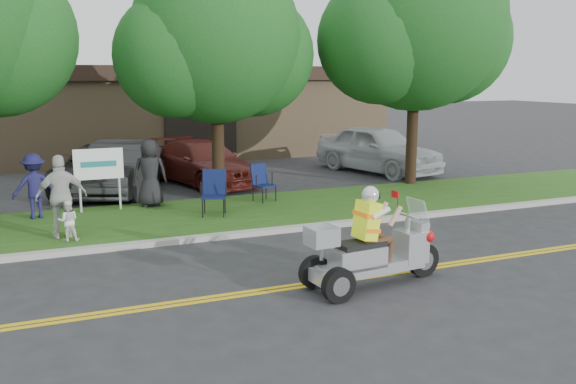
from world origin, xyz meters
name	(u,v)px	position (x,y,z in m)	size (l,w,h in m)	color
ground	(303,275)	(0.00, 0.00, 0.00)	(120.00, 120.00, 0.00)	#28282B
centerline_near	(316,285)	(0.00, -0.58, 0.01)	(60.00, 0.10, 0.01)	gold
centerline_far	(313,282)	(0.00, -0.42, 0.01)	(60.00, 0.10, 0.01)	gold
curb	(249,233)	(0.00, 3.05, 0.06)	(60.00, 0.25, 0.12)	#A8A89E
grass_verge	(222,214)	(0.00, 5.20, 0.06)	(60.00, 4.00, 0.10)	#254A13
commercial_building	(179,110)	(2.00, 18.98, 2.01)	(18.00, 8.20, 4.00)	#9E7F5B
tree_mid	(217,46)	(0.55, 7.23, 4.43)	(5.88, 4.80, 7.05)	#332114
tree_right	(417,30)	(7.06, 7.03, 5.03)	(6.86, 5.60, 8.07)	#332114
business_sign	(99,167)	(-2.90, 6.60, 1.26)	(1.25, 0.06, 1.75)	silver
trike_scooter	(371,252)	(0.83, -0.99, 0.62)	(2.74, 0.95, 1.79)	black
lawn_chair_a	(214,190)	(-0.25, 5.03, 0.75)	(0.79, 0.80, 1.15)	black
lawn_chair_b	(262,180)	(1.47, 6.21, 0.69)	(0.70, 0.71, 1.04)	black
spectator_adult_right	(61,196)	(-3.93, 4.14, 1.02)	(1.07, 0.45, 1.83)	beige
spectator_chair_a	(34,186)	(-4.48, 6.37, 0.91)	(1.05, 0.60, 1.62)	#1A1946
spectator_chair_b	(150,173)	(-1.57, 6.71, 1.02)	(0.90, 0.58, 1.84)	black
child_right	(68,221)	(-3.85, 3.78, 0.55)	(0.43, 0.34, 0.89)	white
parked_car_left	(120,168)	(-2.00, 9.46, 0.80)	(1.70, 4.86, 1.60)	#28282A
parked_car_mid	(102,168)	(-2.50, 10.09, 0.73)	(2.42, 5.24, 1.46)	black
parked_car_right	(203,163)	(0.80, 10.10, 0.72)	(2.02, 4.97, 1.44)	#551813
parked_car_far_right	(378,149)	(7.49, 9.92, 0.89)	(2.11, 5.25, 1.79)	#B2B6BA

